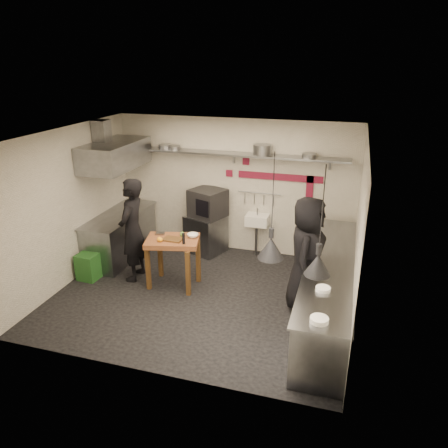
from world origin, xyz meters
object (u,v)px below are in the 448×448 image
(prep_table, at_px, (173,262))
(chef_right, at_px, (307,254))
(oven_stand, at_px, (206,234))
(green_bin, at_px, (89,266))
(chef_left, at_px, (132,230))
(combi_oven, at_px, (208,203))

(prep_table, height_order, chef_right, chef_right)
(oven_stand, xyz_separation_m, green_bin, (-1.70, -1.80, -0.15))
(chef_left, xyz_separation_m, chef_right, (3.17, -0.11, -0.01))
(prep_table, bearing_deg, chef_left, 161.88)
(oven_stand, height_order, green_bin, oven_stand)
(chef_left, height_order, chef_right, chef_left)
(green_bin, height_order, chef_right, chef_right)
(oven_stand, xyz_separation_m, prep_table, (-0.07, -1.58, 0.06))
(prep_table, distance_m, chef_left, 0.96)
(green_bin, xyz_separation_m, chef_left, (0.82, 0.28, 0.72))
(prep_table, relative_size, chef_right, 0.48)
(prep_table, distance_m, chef_right, 2.41)
(combi_oven, xyz_separation_m, chef_right, (2.23, -1.63, -0.13))
(prep_table, bearing_deg, green_bin, 174.02)
(oven_stand, xyz_separation_m, combi_oven, (0.05, 0.01, 0.69))
(oven_stand, distance_m, green_bin, 2.48)
(green_bin, bearing_deg, chef_left, 18.99)
(combi_oven, bearing_deg, oven_stand, -146.80)
(combi_oven, bearing_deg, chef_right, -14.11)
(oven_stand, bearing_deg, combi_oven, 33.20)
(combi_oven, bearing_deg, prep_table, -72.42)
(combi_oven, distance_m, chef_right, 2.77)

